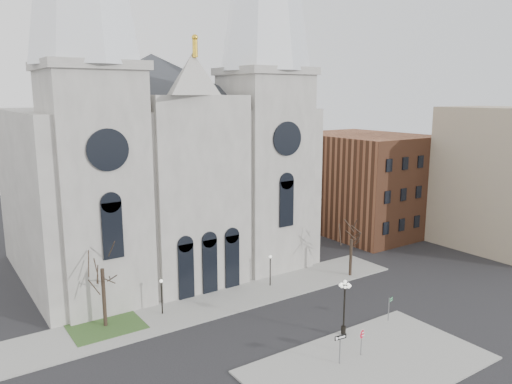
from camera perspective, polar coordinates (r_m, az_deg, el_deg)
ground at (r=40.98m, az=4.39°, el=-17.46°), size 160.00×160.00×0.00m
sidewalk_near at (r=39.59m, az=12.78°, el=-18.70°), size 18.00×10.00×0.14m
sidewalk_far at (r=49.11m, az=-3.83°, el=-12.31°), size 40.00×6.00×0.14m
grass_patch at (r=45.95m, az=-16.80°, el=-14.48°), size 6.00×5.00×0.18m
cathedral at (r=55.64m, az=-10.40°, el=9.81°), size 33.00×26.66×54.00m
bg_building_brick at (r=73.68m, az=12.03°, el=1.05°), size 14.00×18.00×14.00m
bg_building_tan at (r=70.34m, az=26.15°, el=1.33°), size 10.00×14.00×18.00m
tree_left at (r=43.90m, az=-17.20°, el=-7.98°), size 3.20×3.20×7.50m
tree_right at (r=54.90m, az=10.86°, el=-5.06°), size 3.20×3.20×6.00m
ped_lamp_left at (r=46.17m, az=-10.74°, el=-11.02°), size 0.32×0.32×3.26m
ped_lamp_right at (r=51.73m, az=1.64°, el=-8.36°), size 0.32×0.32×3.26m
stop_sign at (r=39.86m, az=11.97°, el=-15.84°), size 0.76×0.10×2.11m
globe_lamp at (r=42.07m, az=10.08°, el=-12.11°), size 1.07×1.07×4.72m
one_way_sign at (r=38.47m, az=9.59°, el=-16.70°), size 1.04×0.16×2.37m
street_name_sign at (r=45.99m, az=14.98°, el=-12.57°), size 0.65×0.23×2.10m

